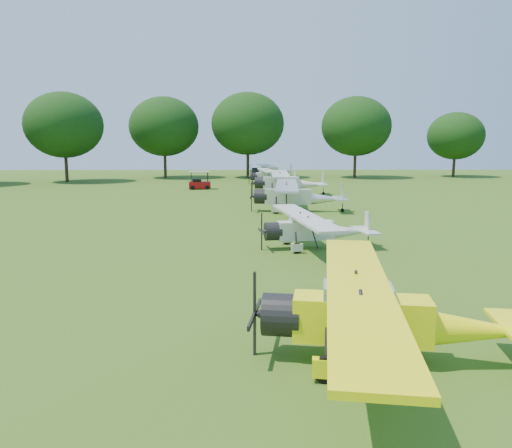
{
  "coord_description": "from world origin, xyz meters",
  "views": [
    {
      "loc": [
        -2.3,
        -20.26,
        5.15
      ],
      "look_at": [
        -1.86,
        3.01,
        1.4
      ],
      "focal_mm": 35.0,
      "sensor_mm": 36.0,
      "label": 1
    }
  ],
  "objects": [
    {
      "name": "aircraft_4",
      "position": [
        1.4,
        17.65,
        1.35
      ],
      "size": [
        7.36,
        11.73,
        2.31
      ],
      "rotation": [
        0.0,
        0.0,
        -0.08
      ],
      "color": "silver",
      "rests_on": "ground"
    },
    {
      "name": "aircraft_2",
      "position": [
        0.9,
        -9.07,
        1.23
      ],
      "size": [
        6.76,
        10.71,
        2.1
      ],
      "rotation": [
        0.0,
        0.0,
        -0.16
      ],
      "color": "#FFFB0A",
      "rests_on": "ground"
    },
    {
      "name": "aircraft_6",
      "position": [
        0.9,
        44.08,
        1.17
      ],
      "size": [
        6.42,
        10.23,
        2.01
      ],
      "rotation": [
        0.0,
        0.0,
        0.09
      ],
      "color": "silver",
      "rests_on": "ground"
    },
    {
      "name": "ground",
      "position": [
        0.0,
        0.0,
        0.0
      ],
      "size": [
        160.0,
        160.0,
        0.0
      ],
      "primitive_type": "plane",
      "color": "#2C4F13",
      "rests_on": "ground"
    },
    {
      "name": "aircraft_5",
      "position": [
        1.79,
        30.69,
        1.41
      ],
      "size": [
        7.67,
        12.21,
        2.41
      ],
      "rotation": [
        0.0,
        0.0,
        -0.05
      ],
      "color": "silver",
      "rests_on": "ground"
    },
    {
      "name": "tree_belt",
      "position": [
        3.57,
        0.16,
        8.03
      ],
      "size": [
        137.36,
        130.27,
        14.52
      ],
      "color": "black",
      "rests_on": "ground"
    },
    {
      "name": "aircraft_7",
      "position": [
        1.35,
        56.11,
        1.22
      ],
      "size": [
        6.72,
        10.65,
        2.09
      ],
      "rotation": [
        0.0,
        0.0,
        0.15
      ],
      "color": "silver",
      "rests_on": "ground"
    },
    {
      "name": "aircraft_3",
      "position": [
        1.04,
        4.08,
        1.06
      ],
      "size": [
        5.85,
        9.28,
        1.82
      ],
      "rotation": [
        0.0,
        0.0,
        0.15
      ],
      "color": "silver",
      "rests_on": "ground"
    },
    {
      "name": "golf_cart",
      "position": [
        -7.76,
        36.93,
        0.69
      ],
      "size": [
        2.59,
        1.81,
        2.05
      ],
      "rotation": [
        0.0,
        0.0,
        0.14
      ],
      "color": "#A00B0E",
      "rests_on": "ground"
    }
  ]
}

